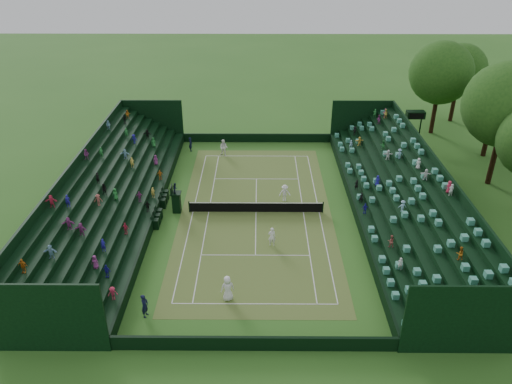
# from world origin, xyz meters

# --- Properties ---
(ground) EXTENTS (160.00, 160.00, 0.00)m
(ground) POSITION_xyz_m (0.00, 0.00, 0.00)
(ground) COLOR #2F651F
(ground) RESTS_ON ground
(court_surface) EXTENTS (12.97, 26.77, 0.01)m
(court_surface) POSITION_xyz_m (0.00, 0.00, 0.01)
(court_surface) COLOR #3D7727
(court_surface) RESTS_ON ground
(perimeter_wall_north) EXTENTS (17.17, 0.20, 1.00)m
(perimeter_wall_north) POSITION_xyz_m (0.00, 15.88, 0.50)
(perimeter_wall_north) COLOR black
(perimeter_wall_north) RESTS_ON ground
(perimeter_wall_south) EXTENTS (17.17, 0.20, 1.00)m
(perimeter_wall_south) POSITION_xyz_m (0.00, -15.88, 0.50)
(perimeter_wall_south) COLOR black
(perimeter_wall_south) RESTS_ON ground
(perimeter_wall_east) EXTENTS (0.20, 31.77, 1.00)m
(perimeter_wall_east) POSITION_xyz_m (8.48, 0.00, 0.50)
(perimeter_wall_east) COLOR black
(perimeter_wall_east) RESTS_ON ground
(perimeter_wall_west) EXTENTS (0.20, 31.77, 1.00)m
(perimeter_wall_west) POSITION_xyz_m (-8.48, 0.00, 0.50)
(perimeter_wall_west) COLOR black
(perimeter_wall_west) RESTS_ON ground
(north_grandstand) EXTENTS (6.60, 32.00, 4.90)m
(north_grandstand) POSITION_xyz_m (12.66, 0.00, 1.55)
(north_grandstand) COLOR black
(north_grandstand) RESTS_ON ground
(south_grandstand) EXTENTS (6.60, 32.00, 4.90)m
(south_grandstand) POSITION_xyz_m (-12.66, 0.00, 1.55)
(south_grandstand) COLOR black
(south_grandstand) RESTS_ON ground
(tennis_net) EXTENTS (11.67, 0.10, 1.06)m
(tennis_net) POSITION_xyz_m (0.00, 0.00, 0.53)
(tennis_net) COLOR black
(tennis_net) RESTS_ON ground
(scoreboard_tower) EXTENTS (2.00, 1.00, 3.70)m
(scoreboard_tower) POSITION_xyz_m (17.75, 16.00, 3.14)
(scoreboard_tower) COLOR black
(scoreboard_tower) RESTS_ON ground
(tree_row) EXTENTS (10.49, 35.30, 11.76)m
(tree_row) POSITION_xyz_m (22.97, 9.23, 6.94)
(tree_row) COLOR black
(tree_row) RESTS_ON ground
(umpire_chair) EXTENTS (0.89, 0.89, 2.79)m
(umpire_chair) POSITION_xyz_m (-6.88, 0.07, 1.19)
(umpire_chair) COLOR black
(umpire_chair) RESTS_ON ground
(courtside_chairs) EXTENTS (0.57, 5.54, 1.23)m
(courtside_chairs) POSITION_xyz_m (-8.24, -0.15, 0.47)
(courtside_chairs) COLOR black
(courtside_chairs) RESTS_ON ground
(player_near_west) EXTENTS (1.03, 0.81, 1.86)m
(player_near_west) POSITION_xyz_m (-1.80, -11.42, 0.93)
(player_near_west) COLOR white
(player_near_west) RESTS_ON ground
(player_near_east) EXTENTS (0.60, 0.40, 1.63)m
(player_near_east) POSITION_xyz_m (1.26, -5.06, 0.81)
(player_near_east) COLOR white
(player_near_east) RESTS_ON ground
(player_far_west) EXTENTS (1.04, 0.92, 1.81)m
(player_far_west) POSITION_xyz_m (-3.55, 12.08, 0.90)
(player_far_west) COLOR white
(player_far_west) RESTS_ON ground
(player_far_east) EXTENTS (1.09, 0.70, 1.60)m
(player_far_east) POSITION_xyz_m (2.57, 2.07, 0.80)
(player_far_east) COLOR white
(player_far_east) RESTS_ON ground
(line_judge_north) EXTENTS (0.52, 0.66, 1.59)m
(line_judge_north) POSITION_xyz_m (-7.27, 13.27, 0.80)
(line_judge_north) COLOR black
(line_judge_north) RESTS_ON ground
(line_judge_south) EXTENTS (0.53, 0.68, 1.66)m
(line_judge_south) POSITION_xyz_m (-6.95, -13.04, 0.83)
(line_judge_south) COLOR black
(line_judge_south) RESTS_ON ground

